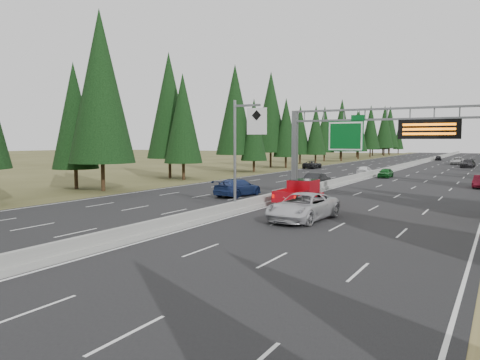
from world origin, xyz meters
The scene contains 16 objects.
road centered at (0.00, 80.00, 0.04)m, with size 32.00×260.00×0.08m, color black.
shoulder_left centered at (-17.80, 80.00, 0.03)m, with size 3.60×260.00×0.06m, color #42421F.
median_barrier centered at (0.00, 80.00, 0.41)m, with size 0.70×260.00×0.85m.
sign_gantry centered at (8.92, 34.88, 5.27)m, with size 16.75×0.98×7.80m.
hov_sign_pole centered at (0.58, 24.97, 4.72)m, with size 2.80×0.50×8.00m.
tree_row_left centered at (-21.94, 60.51, 9.51)m, with size 11.59×243.24×18.82m.
silver_minivan centered at (5.28, 24.74, 0.96)m, with size 2.92×6.33×1.76m, color silver.
red_pickup centered at (2.12, 32.25, 1.16)m, with size 2.13×5.97×1.95m.
car_ahead_green centered at (2.17, 63.34, 0.75)m, with size 1.59×3.94×1.34m, color #145B1E.
car_ahead_dkgrey centered at (10.53, 95.85, 0.89)m, with size 2.27×5.58×1.62m, color black.
car_ahead_white centered at (7.77, 107.65, 0.87)m, with size 2.62×5.69×1.58m, color silver.
car_ahead_far centered at (1.50, 128.68, 0.72)m, with size 1.52×3.78×1.29m, color black.
car_onc_near centered at (-1.50, 45.79, 0.87)m, with size 1.68×4.81×1.58m, color black.
car_onc_blue centered at (-5.01, 34.13, 0.89)m, with size 2.28×5.61×1.63m, color navy.
car_onc_white centered at (-1.50, 66.27, 0.80)m, with size 1.69×4.20×1.43m, color white.
car_onc_far centered at (-14.50, 78.67, 0.78)m, with size 2.32×5.04×1.40m, color black.
Camera 1 is at (16.60, -3.57, 5.27)m, focal length 35.00 mm.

